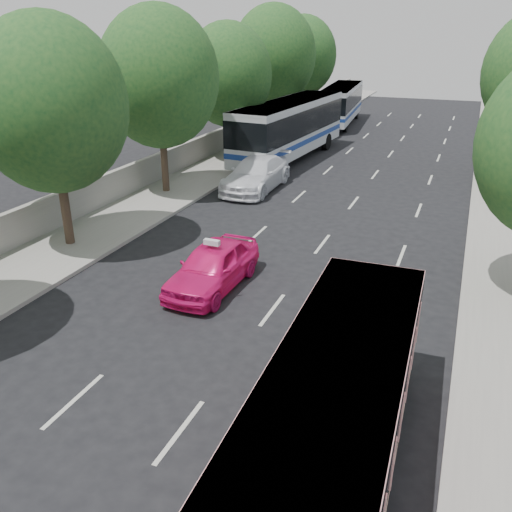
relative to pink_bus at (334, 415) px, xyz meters
The scene contains 15 objects.
ground 5.41m from the pink_bus, 152.06° to the left, with size 120.00×120.00×0.00m, color black.
sidewalk_left 25.95m from the pink_bus, 120.14° to the left, with size 4.00×90.00×0.15m, color #9E998E.
sidewalk_right 22.81m from the pink_bus, 79.87° to the left, with size 4.00×90.00×0.12m, color #9E998E.
low_wall 26.85m from the pink_bus, 123.47° to the left, with size 0.30×90.00×1.50m, color #9E998E.
tree_left_b 15.89m from the pink_bus, 147.20° to the left, with size 5.70×5.70×8.88m.
tree_left_c 21.39m from the pink_bus, 128.79° to the left, with size 6.00×6.00×9.35m.
tree_left_d 27.86m from the pink_bus, 118.16° to the left, with size 5.52×5.52×8.60m.
tree_left_e 35.12m from the pink_bus, 111.79° to the left, with size 6.30×6.30×9.82m.
tree_left_f 42.62m from the pink_bus, 108.02° to the left, with size 5.88×5.88×9.16m.
pink_bus is the anchor object (origin of this frame).
pink_taxi 9.36m from the pink_bus, 129.76° to the left, with size 1.85×4.61×1.57m, color #ED146F.
white_pickup 20.91m from the pink_bus, 115.52° to the left, with size 2.40×5.90×1.71m, color white.
tour_coach_front 27.93m from the pink_bus, 110.07° to the left, with size 3.81×12.87×3.79m.
tour_coach_rear 42.15m from the pink_bus, 103.28° to the left, with size 3.33×11.23×3.31m.
taxi_roof_sign 9.30m from the pink_bus, 129.76° to the left, with size 0.55×0.18×0.18m, color silver.
Camera 1 is at (6.09, -10.23, 8.36)m, focal length 38.00 mm.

